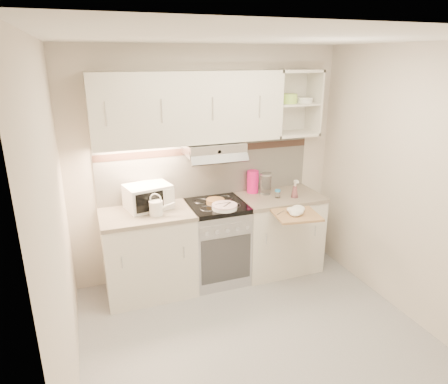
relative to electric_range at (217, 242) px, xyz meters
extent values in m
plane|color=#9D9C9F|center=(0.00, -1.10, -0.45)|extent=(3.00, 3.00, 0.00)
cube|color=beige|center=(0.00, 0.30, 0.80)|extent=(3.00, 0.04, 2.50)
cube|color=beige|center=(0.00, -2.50, 0.80)|extent=(3.00, 0.04, 2.50)
cube|color=beige|center=(-1.50, -1.10, 0.80)|extent=(0.04, 2.80, 2.50)
cube|color=beige|center=(1.50, -1.10, 0.80)|extent=(0.04, 2.80, 2.50)
cube|color=white|center=(0.00, -1.10, 2.05)|extent=(3.00, 2.80, 0.04)
cube|color=silver|center=(0.00, 0.29, 0.77)|extent=(2.40, 0.02, 0.64)
cube|color=#3E2922|center=(0.00, 0.28, 0.97)|extent=(2.40, 0.01, 0.08)
cube|color=silver|center=(-0.25, 0.13, 1.45)|extent=(1.90, 0.34, 0.70)
cube|color=silver|center=(0.95, 0.13, 1.45)|extent=(0.50, 0.34, 0.70)
cylinder|color=#A8DC54|center=(0.87, 0.13, 1.50)|extent=(0.19, 0.19, 0.10)
cylinder|color=white|center=(1.07, 0.13, 1.48)|extent=(0.18, 0.18, 0.06)
cube|color=#B7B7BC|center=(0.00, 0.10, 1.03)|extent=(0.60, 0.40, 0.12)
cube|color=silver|center=(-0.75, 0.00, -0.02)|extent=(0.90, 0.60, 0.86)
cube|color=gray|center=(-0.75, 0.00, 0.43)|extent=(0.92, 0.62, 0.04)
cube|color=silver|center=(0.75, 0.00, -0.02)|extent=(0.90, 0.60, 0.86)
cube|color=gray|center=(0.75, 0.00, 0.43)|extent=(0.92, 0.62, 0.04)
cube|color=#B7B7BC|center=(0.00, 0.00, -0.03)|extent=(0.60, 0.58, 0.85)
cube|color=black|center=(0.00, 0.00, 0.42)|extent=(0.60, 0.60, 0.05)
cube|color=white|center=(-0.70, 0.12, 0.57)|extent=(0.50, 0.41, 0.25)
cube|color=black|center=(-0.70, -0.04, 0.57)|extent=(0.28, 0.08, 0.19)
cylinder|color=white|center=(-0.66, -0.10, 0.52)|extent=(0.13, 0.13, 0.14)
cone|color=white|center=(-0.57, -0.14, 0.54)|extent=(0.18, 0.11, 0.11)
torus|color=white|center=(-0.66, -0.10, 0.61)|extent=(0.11, 0.06, 0.12)
cylinder|color=white|center=(0.02, -0.18, 0.46)|extent=(0.26, 0.26, 0.02)
cylinder|color=white|center=(0.02, -0.18, 0.47)|extent=(0.26, 0.26, 0.02)
cylinder|color=white|center=(0.02, -0.18, 0.49)|extent=(0.26, 0.26, 0.02)
cube|color=silver|center=(0.02, -0.18, 0.50)|extent=(0.17, 0.06, 0.01)
cylinder|color=#A47748|center=(-0.01, 0.00, 0.47)|extent=(0.19, 0.19, 0.05)
cylinder|color=#F91477|center=(0.50, 0.20, 0.58)|extent=(0.13, 0.13, 0.26)
cube|color=#F91477|center=(0.57, 0.21, 0.61)|extent=(0.02, 0.03, 0.11)
cylinder|color=white|center=(0.62, 0.10, 0.56)|extent=(0.12, 0.12, 0.22)
cylinder|color=#B7B7BC|center=(0.62, 0.10, 0.68)|extent=(0.13, 0.13, 0.02)
cylinder|color=white|center=(0.69, -0.06, 0.49)|extent=(0.06, 0.06, 0.07)
cylinder|color=#298CD0|center=(0.69, -0.06, 0.53)|extent=(0.06, 0.06, 0.02)
cone|color=#D67A88|center=(0.87, -0.11, 0.51)|extent=(0.08, 0.08, 0.13)
cube|color=tan|center=(0.67, -0.52, 0.42)|extent=(0.48, 0.45, 0.02)
camera|label=1|loc=(-1.29, -3.76, 1.93)|focal=32.00mm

